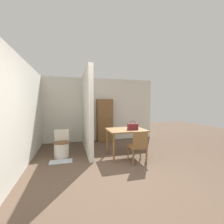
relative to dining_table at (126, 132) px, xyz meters
name	(u,v)px	position (x,y,z in m)	size (l,w,h in m)	color
ground_plane	(125,184)	(-0.54, -1.39, -0.68)	(16.00, 16.00, 0.00)	brown
wall_back	(95,110)	(-0.54, 2.08, 0.57)	(4.94, 0.12, 2.50)	silver
wall_left	(27,113)	(-2.57, 0.32, 0.57)	(0.12, 4.41, 2.50)	silver
partition_wall	(87,111)	(-1.00, 0.90, 0.57)	(0.12, 2.24, 2.50)	silver
dining_table	(126,132)	(0.00, 0.00, 0.00)	(1.04, 0.82, 0.77)	brown
wooden_chair	(138,145)	(0.12, -0.54, -0.24)	(0.43, 0.43, 0.82)	brown
toilet	(62,146)	(-1.76, 0.50, -0.39)	(0.43, 0.58, 0.72)	silver
handbag	(133,127)	(0.16, -0.11, 0.17)	(0.28, 0.13, 0.25)	maroon
wooden_cabinet	(105,120)	(-0.20, 1.82, 0.15)	(0.60, 0.38, 1.67)	brown
bath_mat	(61,162)	(-1.76, 0.06, -0.68)	(0.56, 0.30, 0.01)	#B2BCC6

